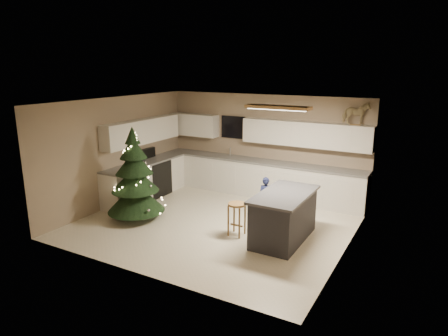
{
  "coord_description": "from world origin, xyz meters",
  "views": [
    {
      "loc": [
        4.09,
        -6.98,
        3.3
      ],
      "look_at": [
        0.0,
        0.35,
        1.15
      ],
      "focal_mm": 32.0,
      "sensor_mm": 36.0,
      "label": 1
    }
  ],
  "objects_px": {
    "toddler": "(266,198)",
    "rocking_horse": "(356,114)",
    "christmas_tree": "(135,182)",
    "bar_stool": "(237,211)",
    "island": "(284,216)"
  },
  "relations": [
    {
      "from": "toddler",
      "to": "rocking_horse",
      "type": "xyz_separation_m",
      "value": [
        1.51,
        1.5,
        1.8
      ]
    },
    {
      "from": "bar_stool",
      "to": "rocking_horse",
      "type": "xyz_separation_m",
      "value": [
        1.62,
        2.67,
        1.76
      ]
    },
    {
      "from": "rocking_horse",
      "to": "christmas_tree",
      "type": "bearing_deg",
      "value": 103.08
    },
    {
      "from": "bar_stool",
      "to": "island",
      "type": "bearing_deg",
      "value": 16.0
    },
    {
      "from": "rocking_horse",
      "to": "island",
      "type": "bearing_deg",
      "value": 139.7
    },
    {
      "from": "toddler",
      "to": "rocking_horse",
      "type": "bearing_deg",
      "value": 34.75
    },
    {
      "from": "bar_stool",
      "to": "toddler",
      "type": "distance_m",
      "value": 1.18
    },
    {
      "from": "island",
      "to": "bar_stool",
      "type": "bearing_deg",
      "value": -164.0
    },
    {
      "from": "toddler",
      "to": "christmas_tree",
      "type": "bearing_deg",
      "value": -159.61
    },
    {
      "from": "island",
      "to": "rocking_horse",
      "type": "xyz_separation_m",
      "value": [
        0.73,
        2.41,
        1.78
      ]
    },
    {
      "from": "bar_stool",
      "to": "christmas_tree",
      "type": "height_order",
      "value": "christmas_tree"
    },
    {
      "from": "christmas_tree",
      "to": "rocking_horse",
      "type": "bearing_deg",
      "value": 36.6
    },
    {
      "from": "bar_stool",
      "to": "toddler",
      "type": "relative_size",
      "value": 0.73
    },
    {
      "from": "christmas_tree",
      "to": "rocking_horse",
      "type": "distance_m",
      "value": 5.16
    },
    {
      "from": "christmas_tree",
      "to": "rocking_horse",
      "type": "relative_size",
      "value": 3.26
    }
  ]
}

